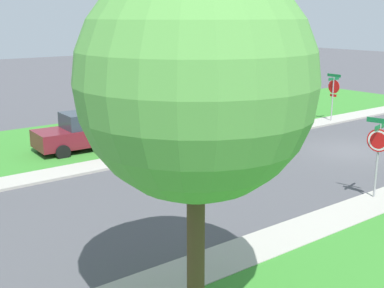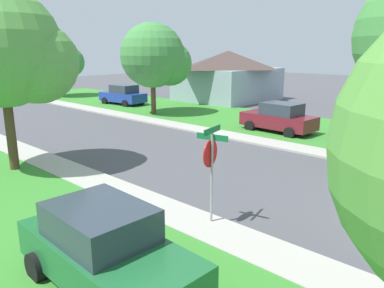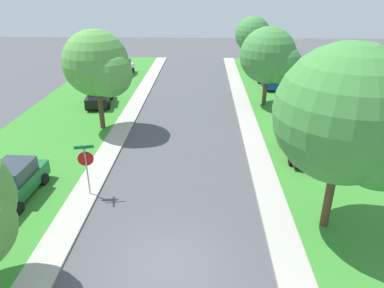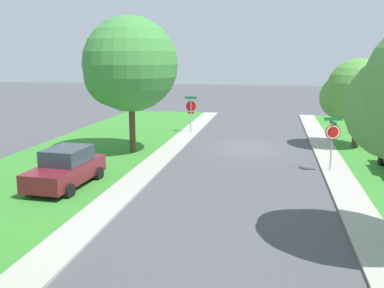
# 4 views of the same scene
# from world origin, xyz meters

# --- Properties ---
(ground_plane) EXTENTS (120.00, 120.00, 0.00)m
(ground_plane) POSITION_xyz_m (0.00, 0.00, 0.00)
(ground_plane) COLOR #4C4C51
(sidewalk_east) EXTENTS (1.40, 56.00, 0.10)m
(sidewalk_east) POSITION_xyz_m (4.70, 12.00, 0.05)
(sidewalk_east) COLOR #ADA89E
(sidewalk_east) RESTS_ON ground
(lawn_east) EXTENTS (8.00, 56.00, 0.08)m
(lawn_east) POSITION_xyz_m (9.40, 12.00, 0.04)
(lawn_east) COLOR #38842D
(lawn_east) RESTS_ON ground
(sidewalk_west) EXTENTS (1.40, 56.00, 0.10)m
(sidewalk_west) POSITION_xyz_m (-4.70, 12.00, 0.05)
(sidewalk_west) COLOR #ADA89E
(sidewalk_west) RESTS_ON ground
(stop_sign_near_corner) EXTENTS (0.92, 0.92, 2.77)m
(stop_sign_near_corner) POSITION_xyz_m (4.55, -4.63, 1.88)
(stop_sign_near_corner) COLOR #9E9EA3
(stop_sign_near_corner) RESTS_ON ground
(stop_sign_far_corner) EXTENTS (0.90, 0.90, 2.77)m
(stop_sign_far_corner) POSITION_xyz_m (-4.39, 4.76, 1.89)
(stop_sign_far_corner) COLOR #9E9EA3
(stop_sign_far_corner) RESTS_ON ground
(car_maroon_near_corner) EXTENTS (2.21, 4.39, 1.76)m
(car_maroon_near_corner) POSITION_xyz_m (7.39, 9.50, 0.87)
(car_maroon_near_corner) COLOR maroon
(car_maroon_near_corner) RESTS_ON ground
(tree_sidewalk_mid) EXTENTS (5.86, 5.45, 7.98)m
(tree_sidewalk_mid) POSITION_xyz_m (6.97, 2.42, 5.07)
(tree_sidewalk_mid) COLOR #4C3823
(tree_sidewalk_mid) RESTS_ON ground
(tree_across_right) EXTENTS (4.83, 4.49, 7.05)m
(tree_across_right) POSITION_xyz_m (-5.82, 13.43, 4.65)
(tree_across_right) COLOR #4C3823
(tree_across_right) RESTS_ON ground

